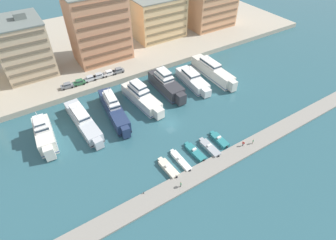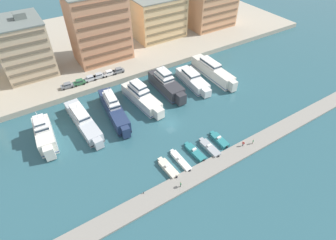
{
  "view_description": "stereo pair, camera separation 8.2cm",
  "coord_description": "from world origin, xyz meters",
  "px_view_note": "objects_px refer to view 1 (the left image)",
  "views": [
    {
      "loc": [
        -30.62,
        -47.19,
        51.81
      ],
      "look_at": [
        -1.35,
        -0.53,
        2.5
      ],
      "focal_mm": 28.0,
      "sensor_mm": 36.0,
      "label": 1
    },
    {
      "loc": [
        -30.55,
        -47.23,
        51.81
      ],
      "look_at": [
        -1.35,
        -0.53,
        2.5
      ],
      "focal_mm": 28.0,
      "sensor_mm": 36.0,
      "label": 2
    }
  ],
  "objects_px": {
    "car_grey_far_left": "(67,85)",
    "car_silver_center_left": "(98,76)",
    "yacht_ivory_center_left": "(141,97)",
    "motorboat_white_left": "(181,161)",
    "yacht_white_center_right": "(193,80)",
    "yacht_navy_mid_left": "(114,109)",
    "pedestrian_mid_deck": "(253,141)",
    "yacht_ivory_far_left": "(44,134)",
    "car_silver_mid_left": "(90,78)",
    "motorboat_teal_mid_left": "(195,152)",
    "motorboat_grey_center_left": "(210,148)",
    "motorboat_cream_far_left": "(168,168)",
    "pedestrian_far_side": "(243,143)",
    "yacht_ivory_mid_right": "(213,71)",
    "motorboat_teal_center": "(219,140)",
    "pedestrian_near_edge": "(181,184)",
    "yacht_charcoal_center": "(166,84)",
    "car_grey_center_right": "(118,70)",
    "car_white_center": "(109,73)",
    "car_green_left": "(79,82)",
    "yacht_silver_left": "(83,121)"
  },
  "relations": [
    {
      "from": "car_grey_far_left",
      "to": "car_silver_center_left",
      "type": "height_order",
      "value": "same"
    },
    {
      "from": "yacht_ivory_center_left",
      "to": "motorboat_white_left",
      "type": "xyz_separation_m",
      "value": [
        -3.01,
        -26.52,
        -1.99
      ]
    },
    {
      "from": "yacht_white_center_right",
      "to": "yacht_navy_mid_left",
      "type": "bearing_deg",
      "value": -177.75
    },
    {
      "from": "pedestrian_mid_deck",
      "to": "yacht_ivory_far_left",
      "type": "bearing_deg",
      "value": 146.51
    },
    {
      "from": "yacht_ivory_center_left",
      "to": "car_silver_mid_left",
      "type": "relative_size",
      "value": 4.89
    },
    {
      "from": "car_grey_far_left",
      "to": "yacht_white_center_right",
      "type": "bearing_deg",
      "value": -25.15
    },
    {
      "from": "motorboat_white_left",
      "to": "motorboat_teal_mid_left",
      "type": "xyz_separation_m",
      "value": [
        4.72,
        0.38,
        0.03
      ]
    },
    {
      "from": "motorboat_teal_mid_left",
      "to": "car_grey_far_left",
      "type": "height_order",
      "value": "car_grey_far_left"
    },
    {
      "from": "motorboat_grey_center_left",
      "to": "motorboat_cream_far_left",
      "type": "bearing_deg",
      "value": 179.19
    },
    {
      "from": "pedestrian_mid_deck",
      "to": "pedestrian_far_side",
      "type": "relative_size",
      "value": 0.96
    },
    {
      "from": "yacht_ivory_mid_right",
      "to": "pedestrian_mid_deck",
      "type": "bearing_deg",
      "value": -111.05
    },
    {
      "from": "yacht_ivory_far_left",
      "to": "pedestrian_mid_deck",
      "type": "height_order",
      "value": "yacht_ivory_far_left"
    },
    {
      "from": "yacht_white_center_right",
      "to": "motorboat_teal_center",
      "type": "xyz_separation_m",
      "value": [
        -10.05,
        -26.17,
        -1.31
      ]
    },
    {
      "from": "yacht_white_center_right",
      "to": "yacht_ivory_mid_right",
      "type": "distance_m",
      "value": 8.89
    },
    {
      "from": "yacht_white_center_right",
      "to": "pedestrian_near_edge",
      "type": "relative_size",
      "value": 11.23
    },
    {
      "from": "yacht_charcoal_center",
      "to": "yacht_ivory_mid_right",
      "type": "height_order",
      "value": "yacht_charcoal_center"
    },
    {
      "from": "motorboat_cream_far_left",
      "to": "car_grey_center_right",
      "type": "distance_m",
      "value": 45.21
    },
    {
      "from": "car_silver_mid_left",
      "to": "car_white_center",
      "type": "xyz_separation_m",
      "value": [
        6.86,
        -0.18,
        0.0
      ]
    },
    {
      "from": "yacht_white_center_right",
      "to": "yacht_ivory_far_left",
      "type": "bearing_deg",
      "value": -178.4
    },
    {
      "from": "yacht_charcoal_center",
      "to": "motorboat_white_left",
      "type": "distance_m",
      "value": 31.0
    },
    {
      "from": "yacht_navy_mid_left",
      "to": "yacht_charcoal_center",
      "type": "distance_m",
      "value": 20.14
    },
    {
      "from": "motorboat_grey_center_left",
      "to": "car_green_left",
      "type": "relative_size",
      "value": 1.79
    },
    {
      "from": "car_silver_mid_left",
      "to": "pedestrian_far_side",
      "type": "distance_m",
      "value": 54.76
    },
    {
      "from": "motorboat_white_left",
      "to": "pedestrian_mid_deck",
      "type": "distance_m",
      "value": 20.28
    },
    {
      "from": "yacht_ivory_far_left",
      "to": "pedestrian_mid_deck",
      "type": "xyz_separation_m",
      "value": [
        46.24,
        -30.59,
        -1.25
      ]
    },
    {
      "from": "yacht_white_center_right",
      "to": "motorboat_teal_mid_left",
      "type": "distance_m",
      "value": 31.94
    },
    {
      "from": "car_grey_far_left",
      "to": "pedestrian_mid_deck",
      "type": "bearing_deg",
      "value": -55.24
    },
    {
      "from": "yacht_charcoal_center",
      "to": "car_grey_far_left",
      "type": "bearing_deg",
      "value": 149.79
    },
    {
      "from": "yacht_ivory_mid_right",
      "to": "motorboat_grey_center_left",
      "type": "relative_size",
      "value": 3.01
    },
    {
      "from": "yacht_white_center_right",
      "to": "motorboat_grey_center_left",
      "type": "distance_m",
      "value": 30.62
    },
    {
      "from": "yacht_ivory_mid_right",
      "to": "pedestrian_mid_deck",
      "type": "relative_size",
      "value": 14.75
    },
    {
      "from": "car_silver_center_left",
      "to": "car_white_center",
      "type": "bearing_deg",
      "value": -3.25
    },
    {
      "from": "yacht_ivory_center_left",
      "to": "motorboat_grey_center_left",
      "type": "height_order",
      "value": "yacht_ivory_center_left"
    },
    {
      "from": "yacht_ivory_center_left",
      "to": "car_grey_center_right",
      "type": "height_order",
      "value": "yacht_ivory_center_left"
    },
    {
      "from": "car_green_left",
      "to": "car_silver_mid_left",
      "type": "relative_size",
      "value": 1.03
    },
    {
      "from": "yacht_navy_mid_left",
      "to": "motorboat_cream_far_left",
      "type": "distance_m",
      "value": 26.0
    },
    {
      "from": "car_silver_mid_left",
      "to": "pedestrian_mid_deck",
      "type": "height_order",
      "value": "car_silver_mid_left"
    },
    {
      "from": "yacht_ivory_far_left",
      "to": "car_grey_center_right",
      "type": "xyz_separation_m",
      "value": [
        29.83,
        19.05,
        0.21
      ]
    },
    {
      "from": "pedestrian_mid_deck",
      "to": "pedestrian_near_edge",
      "type": "bearing_deg",
      "value": -177.78
    },
    {
      "from": "yacht_navy_mid_left",
      "to": "motorboat_teal_mid_left",
      "type": "height_order",
      "value": "yacht_navy_mid_left"
    },
    {
      "from": "yacht_ivory_center_left",
      "to": "car_silver_mid_left",
      "type": "height_order",
      "value": "yacht_ivory_center_left"
    },
    {
      "from": "car_silver_center_left",
      "to": "yacht_charcoal_center",
      "type": "bearing_deg",
      "value": -43.85
    },
    {
      "from": "yacht_ivory_far_left",
      "to": "pedestrian_far_side",
      "type": "bearing_deg",
      "value": -34.44
    },
    {
      "from": "yacht_silver_left",
      "to": "car_silver_center_left",
      "type": "height_order",
      "value": "yacht_silver_left"
    },
    {
      "from": "yacht_ivory_mid_right",
      "to": "motorboat_grey_center_left",
      "type": "bearing_deg",
      "value": -130.28
    },
    {
      "from": "yacht_silver_left",
      "to": "motorboat_white_left",
      "type": "height_order",
      "value": "yacht_silver_left"
    },
    {
      "from": "car_grey_far_left",
      "to": "pedestrian_near_edge",
      "type": "distance_m",
      "value": 51.92
    },
    {
      "from": "motorboat_teal_center",
      "to": "pedestrian_near_edge",
      "type": "distance_m",
      "value": 18.5
    },
    {
      "from": "car_silver_mid_left",
      "to": "yacht_charcoal_center",
      "type": "bearing_deg",
      "value": -39.11
    },
    {
      "from": "pedestrian_far_side",
      "to": "motorboat_teal_center",
      "type": "bearing_deg",
      "value": 127.15
    }
  ]
}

